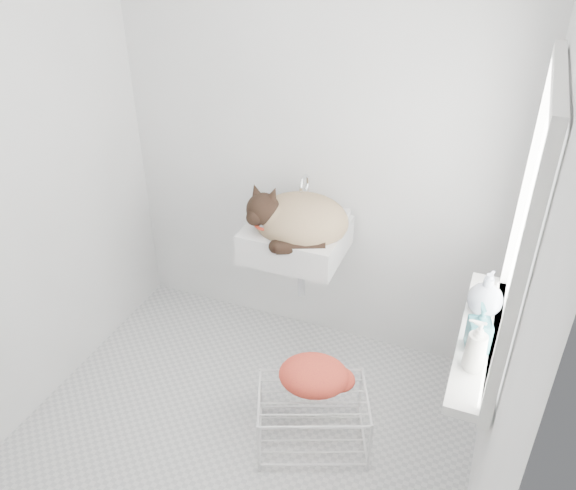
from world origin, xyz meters
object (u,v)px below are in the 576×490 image
at_px(cat, 297,221).
at_px(bottle_c, 482,312).
at_px(bottle_b, 476,347).
at_px(bottle_a, 472,368).
at_px(sink, 296,226).
at_px(wire_rack, 312,419).

relative_size(cat, bottle_c, 2.87).
bearing_deg(bottle_b, bottle_c, 90.00).
distance_m(cat, bottle_c, 1.05).
xyz_separation_m(bottle_a, bottle_b, (0.00, 0.13, 0.00)).
bearing_deg(cat, bottle_c, -29.23).
xyz_separation_m(sink, cat, (0.01, -0.02, 0.04)).
bearing_deg(bottle_a, bottle_c, 90.00).
relative_size(wire_rack, bottle_b, 2.73).
relative_size(cat, bottle_a, 2.94).
xyz_separation_m(wire_rack, bottle_b, (0.67, -0.02, 0.70)).
height_order(sink, bottle_b, sink).
bearing_deg(wire_rack, bottle_a, -12.63).
xyz_separation_m(sink, wire_rack, (0.32, -0.60, -0.70)).
bearing_deg(bottle_b, bottle_a, -90.00).
relative_size(bottle_b, bottle_c, 1.00).
relative_size(bottle_a, bottle_c, 0.98).
bearing_deg(bottle_c, wire_rack, -162.21).
relative_size(sink, bottle_b, 2.70).
bearing_deg(cat, bottle_b, -40.33).
bearing_deg(bottle_b, sink, 147.61).
xyz_separation_m(wire_rack, bottle_a, (0.67, -0.15, 0.70)).
xyz_separation_m(wire_rack, bottle_c, (0.67, 0.21, 0.70)).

